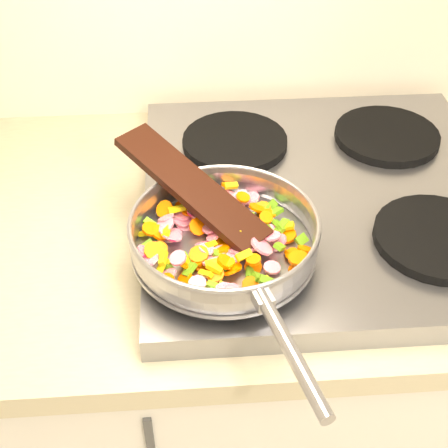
{
  "coord_description": "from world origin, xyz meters",
  "views": [
    {
      "loc": [
        -0.93,
        0.86,
        1.57
      ],
      "look_at": [
        -0.88,
        1.51,
        1.0
      ],
      "focal_mm": 50.0,
      "sensor_mm": 36.0,
      "label": 1
    }
  ],
  "objects": [
    {
      "name": "saute_pan",
      "position": [
        -0.88,
        1.51,
        0.99
      ],
      "size": [
        0.31,
        0.47,
        0.06
      ],
      "rotation": [
        0.0,
        0.0,
        0.27
      ],
      "color": "#9E9EA5",
      "rests_on": "grate_fl"
    },
    {
      "name": "wooden_spatula",
      "position": [
        -0.92,
        1.59,
        1.01
      ],
      "size": [
        0.23,
        0.24,
        0.08
      ],
      "primitive_type": "cube",
      "rotation": [
        0.0,
        -0.24,
        2.32
      ],
      "color": "black",
      "rests_on": "saute_pan"
    },
    {
      "name": "grate_br",
      "position": [
        -0.56,
        1.81,
        0.95
      ],
      "size": [
        0.19,
        0.19,
        0.02
      ],
      "primitive_type": "cylinder",
      "color": "black",
      "rests_on": "cooktop"
    },
    {
      "name": "grate_fr",
      "position": [
        -0.56,
        1.52,
        0.95
      ],
      "size": [
        0.19,
        0.19,
        0.02
      ],
      "primitive_type": "cylinder",
      "color": "black",
      "rests_on": "cooktop"
    },
    {
      "name": "cooktop",
      "position": [
        -0.7,
        1.67,
        0.92
      ],
      "size": [
        0.6,
        0.6,
        0.04
      ],
      "primitive_type": "cube",
      "color": "#939399",
      "rests_on": "counter_top"
    },
    {
      "name": "grate_fl",
      "position": [
        -0.84,
        1.52,
        0.95
      ],
      "size": [
        0.19,
        0.19,
        0.02
      ],
      "primitive_type": "cylinder",
      "color": "black",
      "rests_on": "cooktop"
    },
    {
      "name": "vegetable_heap",
      "position": [
        -0.89,
        1.52,
        0.97
      ],
      "size": [
        0.26,
        0.26,
        0.05
      ],
      "color": "#579415",
      "rests_on": "saute_pan"
    },
    {
      "name": "grate_bl",
      "position": [
        -0.84,
        1.81,
        0.95
      ],
      "size": [
        0.19,
        0.19,
        0.02
      ],
      "primitive_type": "cylinder",
      "color": "black",
      "rests_on": "cooktop"
    }
  ]
}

